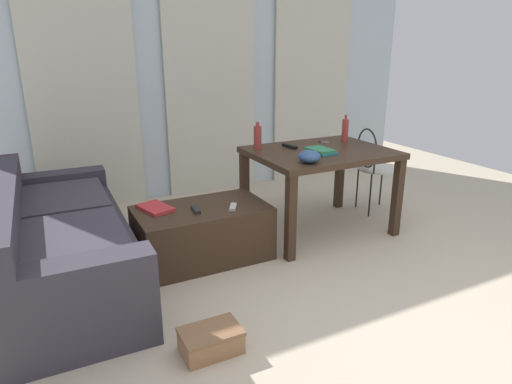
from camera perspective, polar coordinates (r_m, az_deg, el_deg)
ground_plane at (r=3.69m, az=5.62°, el=-7.60°), size 7.42×7.42×0.00m
wall_back at (r=5.08m, az=-6.14°, el=14.49°), size 5.14×0.10×2.56m
curtains at (r=5.01m, az=-5.72°, el=12.63°), size 3.66×0.03×2.24m
couch at (r=3.42m, az=-24.08°, el=-5.99°), size 0.90×2.06×0.74m
coffee_table at (r=3.51m, az=-6.83°, el=-5.22°), size 1.00×0.58×0.43m
craft_table at (r=3.93m, az=8.19°, el=3.92°), size 1.18×0.91×0.74m
wire_chair at (r=4.53m, az=14.64°, el=3.83°), size 0.39×0.41×0.85m
bottle_near at (r=4.25m, az=11.31°, el=7.72°), size 0.06×0.06×0.25m
bottle_far at (r=3.90m, az=0.20°, el=7.04°), size 0.07×0.07×0.23m
bowl at (r=3.46m, az=6.82°, el=4.53°), size 0.17×0.17×0.10m
book_stack at (r=3.79m, az=8.27°, el=5.22°), size 0.19×0.25×0.04m
tv_remote_on_table at (r=3.97m, az=4.32°, el=5.85°), size 0.06×0.18×0.02m
scissors at (r=4.23m, az=8.41°, el=6.35°), size 0.09×0.09×0.00m
tv_remote_primary at (r=3.40m, az=-2.95°, el=-1.90°), size 0.11×0.15×0.02m
tv_remote_secondary at (r=3.36m, az=-7.69°, el=-2.21°), size 0.06×0.16×0.03m
magazine at (r=3.45m, az=-12.74°, el=-1.98°), size 0.25×0.32×0.02m
shoebox at (r=2.58m, az=-5.77°, el=-18.35°), size 0.33×0.22×0.14m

